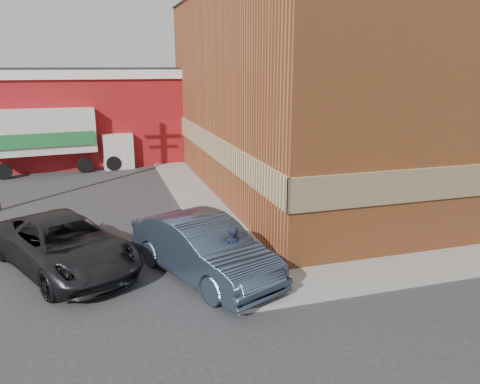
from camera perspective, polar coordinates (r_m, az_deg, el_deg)
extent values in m
plane|color=#28282B|center=(13.11, -0.41, -10.71)|extent=(90.00, 90.00, 0.00)
cube|color=#9F5429|center=(23.55, 13.54, 11.78)|extent=(14.00, 18.00, 9.00)
cube|color=tan|center=(21.15, -3.63, 5.82)|extent=(0.08, 18.16, 1.00)
cube|color=gray|center=(21.45, -5.76, -0.22)|extent=(1.80, 18.00, 0.12)
cube|color=maroon|center=(31.58, -21.95, 8.23)|extent=(16.00, 8.00, 5.00)
cube|color=silver|center=(31.42, -22.46, 13.20)|extent=(16.30, 8.30, 0.50)
cube|color=black|center=(31.42, -22.51, 13.74)|extent=(16.00, 8.00, 0.10)
imported|color=black|center=(12.47, -0.97, -7.58)|extent=(0.65, 0.52, 1.56)
imported|color=#2F3B4E|center=(13.03, -4.44, -6.87)|extent=(3.64, 5.41, 1.69)
imported|color=black|center=(14.40, -20.59, -5.99)|extent=(4.76, 6.05, 1.53)
cube|color=silver|center=(27.67, -23.07, 6.91)|extent=(5.67, 2.76, 2.37)
cube|color=#1D6E34|center=(26.62, -22.95, 5.85)|extent=(5.26, 0.58, 0.73)
cube|color=silver|center=(28.09, -15.52, 4.94)|extent=(1.84, 2.17, 2.01)
cylinder|color=black|center=(27.15, -26.84, 2.23)|extent=(0.85, 0.36, 0.82)
cylinder|color=black|center=(28.93, -26.66, 2.96)|extent=(0.85, 0.36, 0.82)
cylinder|color=black|center=(27.15, -18.40, 3.10)|extent=(0.85, 0.36, 0.82)
cylinder|color=black|center=(28.94, -18.74, 3.78)|extent=(0.85, 0.36, 0.82)
cylinder|color=black|center=(27.31, -15.17, 3.42)|extent=(0.85, 0.36, 0.82)
cylinder|color=black|center=(29.09, -15.69, 4.07)|extent=(0.85, 0.36, 0.82)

